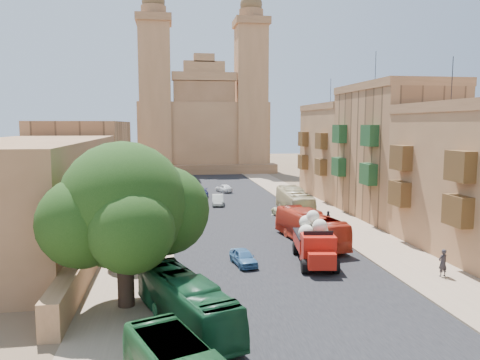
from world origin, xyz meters
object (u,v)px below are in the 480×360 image
object	(u,v)px
street_tree_a	(128,211)
car_white_b	(224,188)
street_tree_b	(139,193)
red_truck	(315,241)
ficus_tree	(125,210)
pedestrian_c	(328,219)
car_blue_a	(243,257)
olive_pickup	(307,221)
car_cream	(287,211)
church	(202,125)
car_blue_b	(188,184)
street_tree_c	(145,173)
bus_cream_east	(294,202)
car_dkblue	(202,194)
street_tree_d	(149,171)
car_white_a	(218,200)
bus_green_north	(186,302)
bus_red_east	(310,228)
pedestrian_a	(443,263)

from	to	relation	value
street_tree_a	car_white_b	distance (m)	34.83
street_tree_b	red_truck	world-z (taller)	street_tree_b
car_white_b	street_tree_b	bearing A→B (deg)	41.98
ficus_tree	pedestrian_c	size ratio (longest dim) A/B	5.45
car_blue_a	olive_pickup	bearing A→B (deg)	43.39
car_blue_a	car_cream	size ratio (longest dim) A/B	0.70
church	car_blue_a	world-z (taller)	church
car_blue_b	street_tree_c	bearing A→B (deg)	-134.91
ficus_tree	bus_cream_east	world-z (taller)	ficus_tree
car_blue_a	car_dkblue	world-z (taller)	car_dkblue
car_blue_a	street_tree_d	bearing A→B (deg)	92.41
ficus_tree	car_white_a	xyz separation A→B (m)	(8.02, 30.42, -4.57)
bus_green_north	bus_red_east	distance (m)	17.72
car_blue_a	bus_cream_east	bearing A→B (deg)	54.59
street_tree_b	car_dkblue	distance (m)	17.64
car_blue_a	car_dkblue	size ratio (longest dim) A/B	0.84
street_tree_c	car_blue_b	distance (m)	15.61
street_tree_d	bus_cream_east	xyz separation A→B (m)	(15.97, -21.14, -1.55)
street_tree_d	bus_green_north	distance (m)	47.17
street_tree_c	car_blue_b	size ratio (longest dim) A/B	1.37
pedestrian_a	car_white_a	bearing A→B (deg)	-82.14
pedestrian_c	ficus_tree	bearing A→B (deg)	-47.71
ficus_tree	street_tree_c	size ratio (longest dim) A/B	1.55
church	street_tree_b	size ratio (longest dim) A/B	7.59
red_truck	bus_cream_east	bearing A→B (deg)	79.36
street_tree_a	car_blue_b	size ratio (longest dim) A/B	1.32
ficus_tree	street_tree_b	xyz separation A→B (m)	(-0.58, 19.99, -2.00)
ficus_tree	street_tree_d	world-z (taller)	ficus_tree
bus_green_north	car_dkblue	bearing A→B (deg)	64.11
car_dkblue	pedestrian_c	size ratio (longest dim) A/B	2.38
church	car_white_a	world-z (taller)	church
bus_green_north	bus_red_east	xyz separation A→B (m)	(10.55, 14.24, 0.10)
street_tree_c	bus_green_north	bearing A→B (deg)	-84.20
car_cream	pedestrian_c	xyz separation A→B (m)	(2.50, -5.45, 0.17)
car_blue_b	pedestrian_a	world-z (taller)	pedestrian_a
church	car_cream	world-z (taller)	church
street_tree_d	red_truck	size ratio (longest dim) A/B	0.69
street_tree_b	bus_cream_east	world-z (taller)	street_tree_b
olive_pickup	car_dkblue	xyz separation A→B (m)	(-8.16, 19.93, -0.27)
bus_cream_east	car_white_a	bearing A→B (deg)	-41.84
red_truck	pedestrian_c	bearing A→B (deg)	66.06
bus_red_east	car_blue_b	size ratio (longest dim) A/B	2.26
bus_red_east	pedestrian_c	world-z (taller)	bus_red_east
red_truck	bus_green_north	distance (m)	12.86
street_tree_b	car_white_b	distance (m)	23.70
street_tree_c	car_white_a	bearing A→B (deg)	-10.35
street_tree_a	car_dkblue	size ratio (longest dim) A/B	1.43
street_tree_b	car_dkblue	bearing A→B (deg)	65.98
pedestrian_c	car_white_b	bearing A→B (deg)	-166.31
bus_red_east	car_white_a	world-z (taller)	bus_red_east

